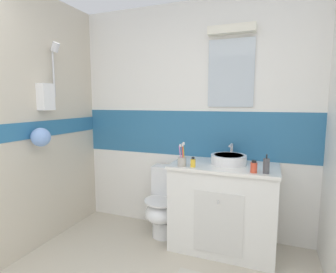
{
  "coord_description": "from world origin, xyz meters",
  "views": [
    {
      "loc": [
        0.81,
        -0.4,
        1.45
      ],
      "look_at": [
        -0.06,
        1.86,
        1.13
      ],
      "focal_mm": 28.32,
      "sensor_mm": 36.0,
      "label": 1
    }
  ],
  "objects": [
    {
      "name": "toilet",
      "position": [
        -0.22,
        2.15,
        0.35
      ],
      "size": [
        0.37,
        0.5,
        0.75
      ],
      "color": "white",
      "rests_on": "ground_plane"
    },
    {
      "name": "soap_dispenser",
      "position": [
        0.8,
        1.92,
        0.92
      ],
      "size": [
        0.05,
        0.05,
        0.17
      ],
      "color": "#4C4C51",
      "rests_on": "vanity_cabinet"
    },
    {
      "name": "wall_left_shower_alcove",
      "position": [
        -1.35,
        1.2,
        1.25
      ],
      "size": [
        0.3,
        3.48,
        2.5
      ],
      "color": "beige",
      "rests_on": "ground_plane"
    },
    {
      "name": "wall_back_tiled",
      "position": [
        0.01,
        2.45,
        1.26
      ],
      "size": [
        3.2,
        0.2,
        2.5
      ],
      "color": "white",
      "rests_on": "ground_plane"
    },
    {
      "name": "lotion_bottle_short",
      "position": [
        0.7,
        1.92,
        0.9
      ],
      "size": [
        0.06,
        0.06,
        0.11
      ],
      "color": "#D84C33",
      "rests_on": "vanity_cabinet"
    },
    {
      "name": "sink_basin",
      "position": [
        0.45,
        2.16,
        0.9
      ],
      "size": [
        0.34,
        0.38,
        0.18
      ],
      "color": "white",
      "rests_on": "vanity_cabinet"
    },
    {
      "name": "perfume_flask_small",
      "position": [
        0.17,
        1.92,
        0.9
      ],
      "size": [
        0.04,
        0.03,
        0.1
      ],
      "color": "yellow",
      "rests_on": "vanity_cabinet"
    },
    {
      "name": "toothbrush_cup",
      "position": [
        0.06,
        1.92,
        0.9
      ],
      "size": [
        0.08,
        0.08,
        0.23
      ],
      "color": "#B2ADA3",
      "rests_on": "vanity_cabinet"
    },
    {
      "name": "vanity_cabinet",
      "position": [
        0.42,
        2.13,
        0.43
      ],
      "size": [
        1.0,
        0.57,
        0.85
      ],
      "color": "white",
      "rests_on": "ground_plane"
    }
  ]
}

